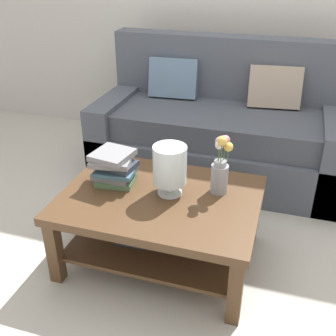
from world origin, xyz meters
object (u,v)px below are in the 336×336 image
glass_hurricane_vase (170,166)px  flower_pitcher (220,168)px  coffee_table (160,213)px  book_stack_main (114,167)px  couch (219,130)px

glass_hurricane_vase → flower_pitcher: (0.26, 0.10, -0.02)m
coffee_table → book_stack_main: book_stack_main is taller
book_stack_main → couch: bearing=70.4°
flower_pitcher → coffee_table: bearing=-155.2°
couch → book_stack_main: bearing=-109.6°
coffee_table → flower_pitcher: flower_pitcher is taller
coffee_table → flower_pitcher: size_ratio=3.10×
book_stack_main → glass_hurricane_vase: (0.35, -0.02, 0.07)m
glass_hurricane_vase → book_stack_main: bearing=176.4°
couch → flower_pitcher: 1.12m
couch → flower_pitcher: (0.20, -1.08, 0.24)m
glass_hurricane_vase → coffee_table: bearing=-136.9°
couch → book_stack_main: couch is taller
coffee_table → glass_hurricane_vase: 0.30m
glass_hurricane_vase → flower_pitcher: 0.28m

